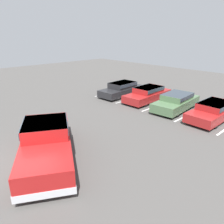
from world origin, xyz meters
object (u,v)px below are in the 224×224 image
at_px(parked_sedan_b, 148,94).
at_px(wheel_stop_curb, 147,91).
at_px(parked_sedan_c, 176,101).
at_px(parked_sedan_d, 214,110).
at_px(parked_sedan_a, 122,89).
at_px(pickup_truck, 47,142).

relative_size(parked_sedan_b, wheel_stop_curb, 2.63).
height_order(parked_sedan_c, wheel_stop_curb, parked_sedan_c).
xyz_separation_m(parked_sedan_c, wheel_stop_curb, (-4.87, 2.75, -0.58)).
height_order(parked_sedan_b, parked_sedan_d, parked_sedan_b).
xyz_separation_m(parked_sedan_a, parked_sedan_b, (2.68, 0.36, -0.01)).
height_order(parked_sedan_a, parked_sedan_d, parked_sedan_a).
bearing_deg(pickup_truck, parked_sedan_d, 103.58).
xyz_separation_m(pickup_truck, wheel_stop_curb, (-4.68, 13.06, -0.79)).
height_order(pickup_truck, parked_sedan_d, pickup_truck).
distance_m(pickup_truck, parked_sedan_a, 11.47).
distance_m(parked_sedan_b, parked_sedan_d, 5.56).
bearing_deg(parked_sedan_b, wheel_stop_curb, -143.96).
relative_size(parked_sedan_b, parked_sedan_d, 1.00).
distance_m(parked_sedan_a, parked_sedan_d, 8.25).
relative_size(parked_sedan_a, wheel_stop_curb, 2.57).
height_order(parked_sedan_a, wheel_stop_curb, parked_sedan_a).
bearing_deg(parked_sedan_a, parked_sedan_d, 88.45).
distance_m(parked_sedan_a, parked_sedan_c, 5.51).
height_order(pickup_truck, parked_sedan_b, pickup_truck).
xyz_separation_m(parked_sedan_b, parked_sedan_c, (2.82, -0.21, 0.01)).
relative_size(pickup_truck, wheel_stop_curb, 3.35).
distance_m(parked_sedan_d, wheel_stop_curb, 8.06).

